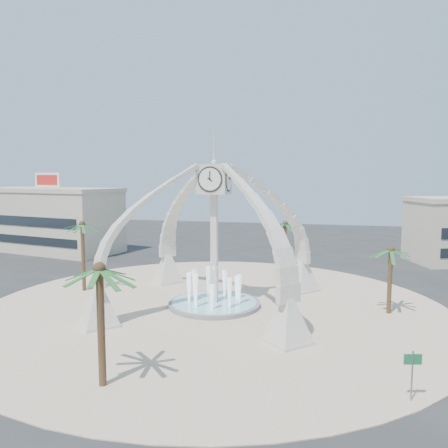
% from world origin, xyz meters
% --- Properties ---
extents(ground, '(140.00, 140.00, 0.00)m').
position_xyz_m(ground, '(0.00, 0.00, 0.00)').
color(ground, '#282828').
rests_on(ground, ground).
extents(plaza, '(40.00, 40.00, 0.06)m').
position_xyz_m(plaza, '(0.00, 0.00, 0.03)').
color(plaza, beige).
rests_on(plaza, ground).
extents(clock_tower, '(17.94, 17.94, 16.30)m').
position_xyz_m(clock_tower, '(-0.00, -0.00, 6.49)').
color(clock_tower, silver).
rests_on(clock_tower, ground).
extents(fountain, '(8.00, 8.00, 3.62)m').
position_xyz_m(fountain, '(0.00, 0.00, 0.29)').
color(fountain, gray).
rests_on(fountain, ground).
extents(building_nw, '(23.75, 13.73, 11.90)m').
position_xyz_m(building_nw, '(-32.00, 22.00, 4.83)').
color(building_nw, beige).
rests_on(building_nw, ground).
extents(palm_east, '(4.35, 4.35, 6.08)m').
position_xyz_m(palm_east, '(14.49, 1.49, 5.29)').
color(palm_east, brown).
rests_on(palm_east, ground).
extents(palm_west, '(4.26, 4.26, 7.39)m').
position_xyz_m(palm_west, '(-13.89, 1.92, 6.56)').
color(palm_west, brown).
rests_on(palm_west, ground).
extents(palm_north, '(4.64, 4.64, 6.84)m').
position_xyz_m(palm_north, '(4.76, 12.31, 6.02)').
color(palm_north, brown).
rests_on(palm_north, ground).
extents(palm_south, '(4.47, 4.47, 7.28)m').
position_xyz_m(palm_south, '(-2.02, -15.53, 6.37)').
color(palm_south, brown).
rests_on(palm_south, ground).
extents(street_sign, '(0.95, 0.26, 2.65)m').
position_xyz_m(street_sign, '(13.84, -13.27, 1.89)').
color(street_sign, slate).
rests_on(street_sign, ground).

